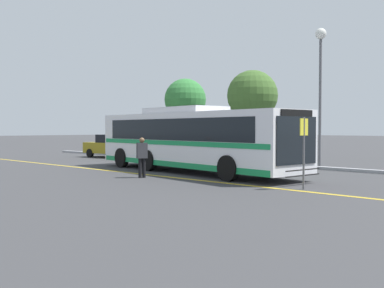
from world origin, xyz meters
name	(u,v)px	position (x,y,z in m)	size (l,w,h in m)	color
ground_plane	(201,171)	(0.00, 0.00, 0.00)	(220.00, 220.00, 0.00)	#38383A
lane_strip_0	(157,176)	(-0.09, -2.69, 0.00)	(0.20, 31.85, 0.01)	gold
curb_strip	(258,164)	(-0.09, 4.79, 0.07)	(39.85, 0.36, 0.15)	#99999E
transit_bus	(192,138)	(-0.11, -0.49, 1.56)	(12.35, 4.06, 3.01)	white
parked_car_0	(111,146)	(-11.40, 3.31, 0.79)	(4.10, 2.08, 1.60)	olive
parked_car_1	(158,148)	(-6.48, 3.20, 0.78)	(4.23, 2.10, 1.57)	silver
parked_car_2	(234,152)	(-0.60, 3.27, 0.77)	(4.53, 2.13, 1.52)	#9E9EA3
pedestrian_0	(142,155)	(0.04, -3.63, 0.94)	(0.36, 0.47, 1.65)	black
bus_stop_sign	(304,144)	(6.65, -2.28, 1.52)	(0.08, 0.40, 2.40)	#59595E
street_lamp	(320,64)	(3.24, 5.43, 5.28)	(0.56, 0.56, 7.07)	#59595E
tree_0	(185,100)	(-8.96, 8.23, 4.14)	(3.07, 3.07, 5.70)	#513823
tree_1	(252,96)	(-2.84, 8.09, 4.12)	(3.26, 3.26, 5.76)	#513823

